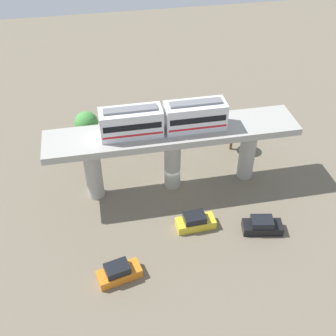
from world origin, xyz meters
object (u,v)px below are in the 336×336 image
object	(u,v)px
tree_mid_lot	(233,129)
tree_near_viaduct	(86,123)
parked_car_yellow	(195,222)
parked_car_orange	(119,273)
tree_far_corner	(149,119)
train	(164,119)
parked_car_black	(262,226)

from	to	relation	value
tree_mid_lot	tree_near_viaduct	bearing A→B (deg)	76.07
parked_car_yellow	tree_near_viaduct	distance (m)	20.40
parked_car_orange	tree_far_corner	distance (m)	22.82
train	parked_car_yellow	bearing A→B (deg)	-163.63
train	parked_car_yellow	xyz separation A→B (m)	(-7.12, -2.09, -8.85)
parked_car_black	train	bearing A→B (deg)	54.91
parked_car_orange	tree_mid_lot	xyz separation A→B (m)	(17.70, -16.80, 2.49)
parked_car_orange	tree_mid_lot	size ratio (longest dim) A/B	0.98
parked_car_orange	tree_far_corner	xyz separation A→B (m)	(21.71, -6.48, 2.78)
parked_car_orange	parked_car_black	size ratio (longest dim) A/B	1.01
parked_car_orange	parked_car_yellow	world-z (taller)	same
tree_far_corner	tree_near_viaduct	bearing A→B (deg)	85.89
parked_car_black	tree_near_viaduct	size ratio (longest dim) A/B	0.88
parked_car_yellow	tree_mid_lot	size ratio (longest dim) A/B	0.93
parked_car_black	tree_mid_lot	world-z (taller)	tree_mid_lot
parked_car_black	tree_far_corner	world-z (taller)	tree_far_corner
parked_car_yellow	tree_near_viaduct	size ratio (longest dim) A/B	0.85
train	tree_far_corner	xyz separation A→B (m)	(9.55, 0.22, -6.06)
train	tree_near_viaduct	distance (m)	14.53
tree_mid_lot	tree_far_corner	distance (m)	11.08
parked_car_yellow	parked_car_black	xyz separation A→B (m)	(-1.93, -6.88, 0.00)
tree_near_viaduct	tree_mid_lot	xyz separation A→B (m)	(-4.60, -18.54, -0.25)
parked_car_yellow	tree_mid_lot	distance (m)	15.19
parked_car_orange	tree_mid_lot	world-z (taller)	tree_mid_lot
parked_car_orange	tree_near_viaduct	distance (m)	22.53
train	tree_far_corner	size ratio (longest dim) A/B	2.49
parked_car_yellow	tree_far_corner	xyz separation A→B (m)	(16.67, 2.31, 2.78)
parked_car_yellow	parked_car_black	distance (m)	7.15
train	tree_mid_lot	size ratio (longest dim) A/B	2.94
parked_car_yellow	parked_car_black	world-z (taller)	same
train	tree_mid_lot	bearing A→B (deg)	-61.26
tree_near_viaduct	parked_car_black	bearing A→B (deg)	-137.81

